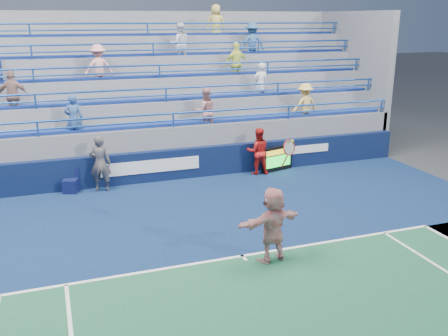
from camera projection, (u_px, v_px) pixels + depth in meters
name	position (u px, v px, depth m)	size (l,w,h in m)	color
ground	(242.00, 257.00, 12.10)	(120.00, 120.00, 0.00)	#333538
sponsor_wall	(176.00, 164.00, 17.81)	(18.00, 0.32, 1.10)	#0A1737
bleacher_stand	(153.00, 118.00, 20.93)	(18.00, 5.60, 6.13)	slate
serve_speed_board	(277.00, 159.00, 18.75)	(1.36, 0.49, 0.95)	black
judge_chair	(71.00, 185.00, 16.49)	(0.60, 0.61, 0.82)	#0D1340
tennis_player	(273.00, 225.00, 11.65)	(1.77, 0.86, 2.95)	white
line_judge	(100.00, 163.00, 16.44)	(0.70, 0.46, 1.91)	#131836
ball_girl	(258.00, 151.00, 18.30)	(0.84, 0.66, 1.73)	red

